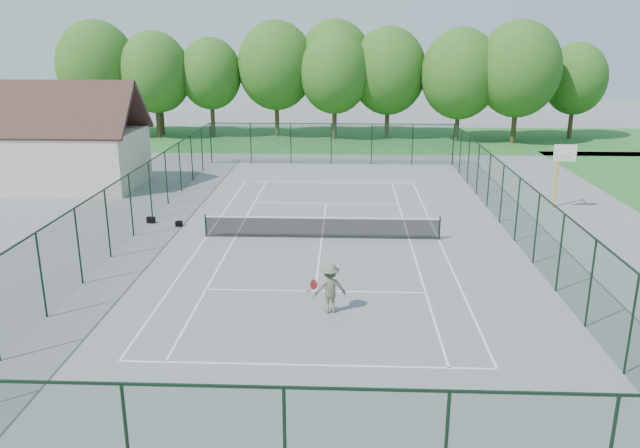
# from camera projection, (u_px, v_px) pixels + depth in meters

# --- Properties ---
(ground) EXTENTS (140.00, 140.00, 0.00)m
(ground) POSITION_uv_depth(u_px,v_px,m) (322.00, 238.00, 29.41)
(ground) COLOR gray
(ground) RESTS_ON ground
(grass_far) EXTENTS (80.00, 16.00, 0.01)m
(grass_far) POSITION_uv_depth(u_px,v_px,m) (334.00, 139.00, 58.12)
(grass_far) COLOR #327C30
(grass_far) RESTS_ON ground
(court_lines) EXTENTS (11.05, 23.85, 0.01)m
(court_lines) POSITION_uv_depth(u_px,v_px,m) (322.00, 238.00, 29.41)
(court_lines) COLOR white
(court_lines) RESTS_ON ground
(tennis_net) EXTENTS (11.08, 0.08, 1.10)m
(tennis_net) POSITION_uv_depth(u_px,v_px,m) (322.00, 227.00, 29.25)
(tennis_net) COLOR black
(tennis_net) RESTS_ON ground
(fence_enclosure) EXTENTS (18.05, 36.05, 3.02)m
(fence_enclosure) POSITION_uv_depth(u_px,v_px,m) (322.00, 206.00, 28.96)
(fence_enclosure) COLOR #193E22
(fence_enclosure) RESTS_ON ground
(utility_building) EXTENTS (8.60, 6.27, 6.63)m
(utility_building) POSITION_uv_depth(u_px,v_px,m) (71.00, 137.00, 38.72)
(utility_building) COLOR beige
(utility_building) RESTS_ON ground
(tree_line_far) EXTENTS (39.40, 6.40, 9.70)m
(tree_line_far) POSITION_uv_depth(u_px,v_px,m) (335.00, 73.00, 56.39)
(tree_line_far) COLOR #493822
(tree_line_far) RESTS_ON ground
(basketball_goal) EXTENTS (1.20, 1.43, 3.65)m
(basketball_goal) POSITION_uv_depth(u_px,v_px,m) (561.00, 163.00, 33.64)
(basketball_goal) COLOR gold
(basketball_goal) RESTS_ON ground
(sports_bag_a) EXTENTS (0.42, 0.29, 0.31)m
(sports_bag_a) POSITION_uv_depth(u_px,v_px,m) (151.00, 220.00, 31.78)
(sports_bag_a) COLOR black
(sports_bag_a) RESTS_ON ground
(sports_bag_b) EXTENTS (0.37, 0.26, 0.27)m
(sports_bag_b) POSITION_uv_depth(u_px,v_px,m) (179.00, 224.00, 31.22)
(sports_bag_b) COLOR black
(sports_bag_b) RESTS_ON ground
(tennis_player) EXTENTS (1.89, 0.95, 1.77)m
(tennis_player) POSITION_uv_depth(u_px,v_px,m) (330.00, 288.00, 21.28)
(tennis_player) COLOR #636A4B
(tennis_player) RESTS_ON ground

